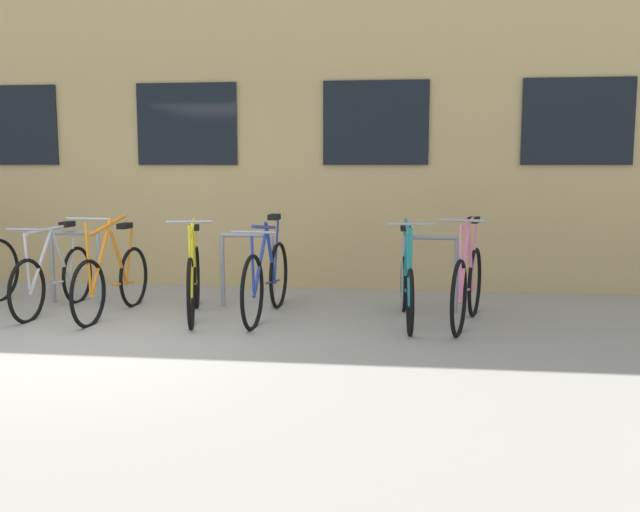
{
  "coord_description": "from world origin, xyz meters",
  "views": [
    {
      "loc": [
        2.81,
        -5.72,
        1.6
      ],
      "look_at": [
        1.9,
        1.6,
        0.63
      ],
      "focal_mm": 39.93,
      "sensor_mm": 36.0,
      "label": 1
    }
  ],
  "objects_px": {
    "bicycle_teal": "(407,285)",
    "bicycle_orange": "(112,280)",
    "bicycle_yellow": "(194,280)",
    "bicycle_pink": "(467,285)",
    "bicycle_silver": "(54,278)",
    "bicycle_blue": "(266,279)"
  },
  "relations": [
    {
      "from": "bicycle_orange",
      "to": "bicycle_pink",
      "type": "distance_m",
      "value": 3.67
    },
    {
      "from": "bicycle_teal",
      "to": "bicycle_orange",
      "type": "height_order",
      "value": "bicycle_orange"
    },
    {
      "from": "bicycle_blue",
      "to": "bicycle_pink",
      "type": "height_order",
      "value": "bicycle_pink"
    },
    {
      "from": "bicycle_blue",
      "to": "bicycle_orange",
      "type": "bearing_deg",
      "value": -175.84
    },
    {
      "from": "bicycle_orange",
      "to": "bicycle_silver",
      "type": "bearing_deg",
      "value": 170.67
    },
    {
      "from": "bicycle_teal",
      "to": "bicycle_yellow",
      "type": "bearing_deg",
      "value": -178.84
    },
    {
      "from": "bicycle_orange",
      "to": "bicycle_yellow",
      "type": "bearing_deg",
      "value": 2.9
    },
    {
      "from": "bicycle_pink",
      "to": "bicycle_teal",
      "type": "bearing_deg",
      "value": 172.9
    },
    {
      "from": "bicycle_orange",
      "to": "bicycle_pink",
      "type": "bearing_deg",
      "value": 0.23
    },
    {
      "from": "bicycle_blue",
      "to": "bicycle_teal",
      "type": "bearing_deg",
      "value": -1.17
    },
    {
      "from": "bicycle_silver",
      "to": "bicycle_pink",
      "type": "xyz_separation_m",
      "value": [
        4.38,
        -0.1,
        0.03
      ]
    },
    {
      "from": "bicycle_yellow",
      "to": "bicycle_pink",
      "type": "bearing_deg",
      "value": -0.6
    },
    {
      "from": "bicycle_blue",
      "to": "bicycle_pink",
      "type": "relative_size",
      "value": 1.11
    },
    {
      "from": "bicycle_silver",
      "to": "bicycle_pink",
      "type": "height_order",
      "value": "bicycle_pink"
    },
    {
      "from": "bicycle_yellow",
      "to": "bicycle_pink",
      "type": "height_order",
      "value": "bicycle_pink"
    },
    {
      "from": "bicycle_silver",
      "to": "bicycle_pink",
      "type": "bearing_deg",
      "value": -1.34
    },
    {
      "from": "bicycle_blue",
      "to": "bicycle_teal",
      "type": "relative_size",
      "value": 1.05
    },
    {
      "from": "bicycle_silver",
      "to": "bicycle_yellow",
      "type": "height_order",
      "value": "bicycle_yellow"
    },
    {
      "from": "bicycle_blue",
      "to": "bicycle_teal",
      "type": "height_order",
      "value": "bicycle_blue"
    },
    {
      "from": "bicycle_silver",
      "to": "bicycle_teal",
      "type": "bearing_deg",
      "value": -0.43
    },
    {
      "from": "bicycle_orange",
      "to": "bicycle_yellow",
      "type": "relative_size",
      "value": 1.02
    },
    {
      "from": "bicycle_orange",
      "to": "bicycle_yellow",
      "type": "distance_m",
      "value": 0.87
    }
  ]
}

